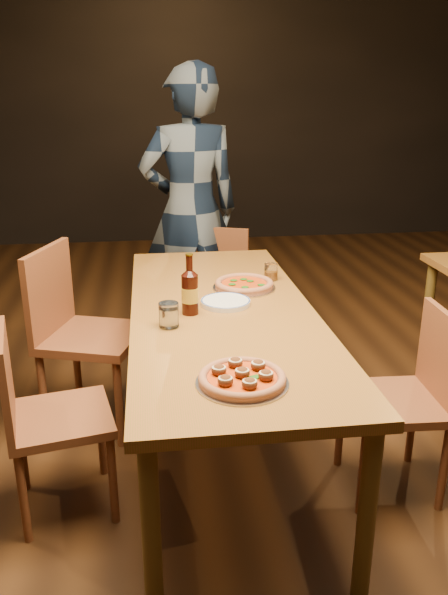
{
  "coord_description": "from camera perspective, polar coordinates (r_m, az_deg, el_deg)",
  "views": [
    {
      "loc": [
        -0.31,
        -2.38,
        1.63
      ],
      "look_at": [
        0.0,
        -0.05,
        0.82
      ],
      "focal_mm": 35.0,
      "sensor_mm": 36.0,
      "label": 1
    }
  ],
  "objects": [
    {
      "name": "ground",
      "position": [
        2.9,
        -0.13,
        -15.15
      ],
      "size": [
        9.0,
        9.0,
        0.0
      ],
      "primitive_type": "plane",
      "color": "black"
    },
    {
      "name": "amber_glass",
      "position": [
        2.96,
        4.64,
        2.54
      ],
      "size": [
        0.07,
        0.07,
        0.09
      ],
      "primitive_type": "cylinder",
      "color": "#AC5D13",
      "rests_on": "table_main"
    },
    {
      "name": "water_glass",
      "position": [
        2.35,
        -5.45,
        -1.72
      ],
      "size": [
        0.08,
        0.08,
        0.1
      ],
      "primitive_type": "cylinder",
      "color": "white",
      "rests_on": "table_main"
    },
    {
      "name": "chair_main_nw",
      "position": [
        2.46,
        -15.79,
        -11.19
      ],
      "size": [
        0.47,
        0.47,
        0.85
      ],
      "primitive_type": null,
      "rotation": [
        0.0,
        0.0,
        1.77
      ],
      "color": "brown",
      "rests_on": "ground"
    },
    {
      "name": "pizza_meatball",
      "position": [
        1.9,
        1.8,
        -7.89
      ],
      "size": [
        0.31,
        0.31,
        0.06
      ],
      "rotation": [
        0.0,
        0.0,
        0.4
      ],
      "color": "#B7B7BF",
      "rests_on": "table_main"
    },
    {
      "name": "table_main",
      "position": [
        2.58,
        -0.15,
        -2.61
      ],
      "size": [
        0.8,
        2.0,
        0.75
      ],
      "color": "brown",
      "rests_on": "ground"
    },
    {
      "name": "diner",
      "position": [
        3.87,
        -3.32,
        8.47
      ],
      "size": [
        0.74,
        0.56,
        1.84
      ],
      "primitive_type": "imported",
      "rotation": [
        0.0,
        0.0,
        3.33
      ],
      "color": "black",
      "rests_on": "ground"
    },
    {
      "name": "plate_stack",
      "position": [
        2.6,
        0.16,
        -0.47
      ],
      "size": [
        0.22,
        0.22,
        0.02
      ],
      "primitive_type": "cylinder",
      "color": "white",
      "rests_on": "table_main"
    },
    {
      "name": "chair_main_e",
      "position": [
        2.58,
        16.38,
        -9.67
      ],
      "size": [
        0.42,
        0.42,
        0.85
      ],
      "primitive_type": null,
      "rotation": [
        0.0,
        0.0,
        -1.62
      ],
      "color": "brown",
      "rests_on": "ground"
    },
    {
      "name": "beer_bottle",
      "position": [
        2.47,
        -3.37,
        0.44
      ],
      "size": [
        0.07,
        0.07,
        0.26
      ],
      "rotation": [
        0.0,
        0.0,
        -0.08
      ],
      "color": "black",
      "rests_on": "table_main"
    },
    {
      "name": "room_shell",
      "position": [
        2.41,
        -0.17,
        24.42
      ],
      "size": [
        9.0,
        9.0,
        9.0
      ],
      "color": "black",
      "rests_on": "ground"
    },
    {
      "name": "chair_main_sw",
      "position": [
        3.01,
        -12.8,
        -3.68
      ],
      "size": [
        0.58,
        0.58,
        0.98
      ],
      "primitive_type": null,
      "rotation": [
        0.0,
        0.0,
        1.25
      ],
      "color": "brown",
      "rests_on": "ground"
    },
    {
      "name": "pizza_margherita",
      "position": [
        2.83,
        1.99,
        1.3
      ],
      "size": [
        0.31,
        0.31,
        0.04
      ],
      "rotation": [
        0.0,
        0.0,
        0.41
      ],
      "color": "#B7B7BF",
      "rests_on": "table_main"
    },
    {
      "name": "chair_end",
      "position": [
        3.74,
        -1.24,
        0.37
      ],
      "size": [
        0.52,
        0.52,
        0.87
      ],
      "primitive_type": null,
      "rotation": [
        0.0,
        0.0,
        -0.36
      ],
      "color": "brown",
      "rests_on": "ground"
    }
  ]
}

